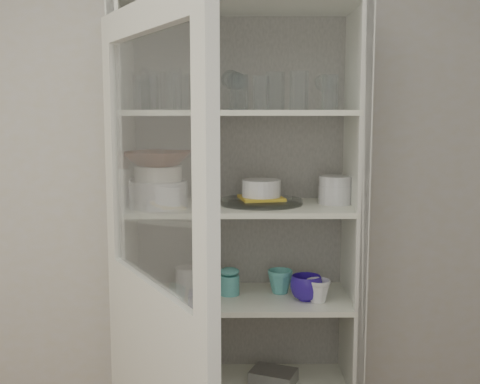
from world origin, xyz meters
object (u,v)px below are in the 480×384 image
at_px(goblet_2, 236,89).
at_px(tin_box, 273,376).
at_px(pantry_cabinet, 240,274).
at_px(grey_bowl_stack, 335,190).
at_px(mug_teal, 280,282).
at_px(goblet_0, 202,89).
at_px(plate_stack_front, 158,194).
at_px(plate_stack_back, 147,189).
at_px(mug_white, 318,291).
at_px(teal_jar, 229,283).
at_px(measuring_cups, 157,298).
at_px(glass_platter, 261,202).
at_px(cream_bowl, 158,173).
at_px(white_ramekin, 261,188).
at_px(goblet_1, 231,88).
at_px(terracotta_bowl, 158,159).
at_px(cupboard_door, 155,349).
at_px(white_canister, 187,280).
at_px(goblet_3, 323,90).
at_px(mug_blue, 306,288).
at_px(cream_dish, 185,375).
at_px(yellow_trivet, 261,198).

height_order(goblet_2, tin_box, goblet_2).
relative_size(pantry_cabinet, grey_bowl_stack, 14.71).
bearing_deg(mug_teal, grey_bowl_stack, -7.99).
xyz_separation_m(goblet_0, plate_stack_front, (-0.18, -0.17, -0.43)).
distance_m(plate_stack_back, grey_bowl_stack, 0.82).
relative_size(goblet_2, plate_stack_front, 0.74).
height_order(mug_white, teal_jar, teal_jar).
bearing_deg(measuring_cups, mug_white, -0.14).
relative_size(pantry_cabinet, glass_platter, 5.87).
bearing_deg(cream_bowl, mug_white, -1.64).
bearing_deg(measuring_cups, white_ramekin, 13.55).
height_order(goblet_1, tin_box, goblet_1).
bearing_deg(goblet_2, glass_platter, -38.44).
bearing_deg(cream_bowl, terracotta_bowl, 0.00).
xyz_separation_m(cupboard_door, mug_teal, (0.47, 0.65, 0.04)).
bearing_deg(teal_jar, goblet_2, 70.07).
height_order(pantry_cabinet, cream_bowl, pantry_cabinet).
distance_m(goblet_2, glass_platter, 0.50).
relative_size(glass_platter, white_canister, 3.04).
xyz_separation_m(glass_platter, measuring_cups, (-0.44, -0.11, -0.39)).
xyz_separation_m(goblet_3, cream_bowl, (-0.70, -0.19, -0.34)).
bearing_deg(white_canister, pantry_cabinet, 8.11).
distance_m(goblet_3, mug_blue, 0.86).
bearing_deg(cupboard_door, glass_platter, 121.10).
distance_m(cupboard_door, goblet_2, 1.17).
bearing_deg(plate_stack_back, tin_box, -11.01).
bearing_deg(mug_white, glass_platter, 144.96).
xyz_separation_m(goblet_1, plate_stack_back, (-0.37, 0.01, -0.44)).
xyz_separation_m(goblet_3, glass_platter, (-0.27, -0.10, -0.47)).
height_order(white_ramekin, measuring_cups, white_ramekin).
bearing_deg(cream_bowl, plate_stack_front, 180.00).
relative_size(goblet_0, mug_blue, 1.32).
distance_m(goblet_2, cream_bowl, 0.50).
xyz_separation_m(goblet_1, cream_dish, (-0.20, -0.10, -1.26)).
bearing_deg(mug_teal, teal_jar, -179.86).
distance_m(goblet_2, measuring_cups, 0.95).
bearing_deg(goblet_2, yellow_trivet, -38.44).
xyz_separation_m(cupboard_door, goblet_2, (0.27, 0.72, 0.88)).
bearing_deg(mug_blue, yellow_trivet, 143.35).
distance_m(cream_bowl, cream_dish, 0.91).
xyz_separation_m(cupboard_door, mug_white, (0.62, 0.53, 0.04)).
distance_m(goblet_1, white_ramekin, 0.45).
xyz_separation_m(cupboard_door, terracotta_bowl, (-0.05, 0.55, 0.59)).
height_order(plate_stack_front, glass_platter, plate_stack_front).
bearing_deg(tin_box, plate_stack_front, -171.67).
relative_size(yellow_trivet, tin_box, 0.91).
height_order(goblet_1, grey_bowl_stack, goblet_1).
bearing_deg(cream_bowl, teal_jar, 16.62).
relative_size(goblet_2, yellow_trivet, 1.01).
height_order(cream_bowl, mug_white, cream_bowl).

